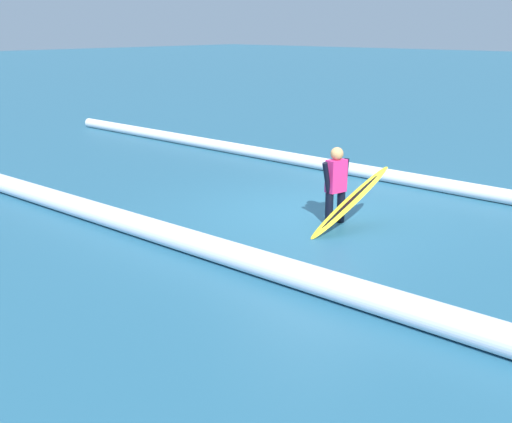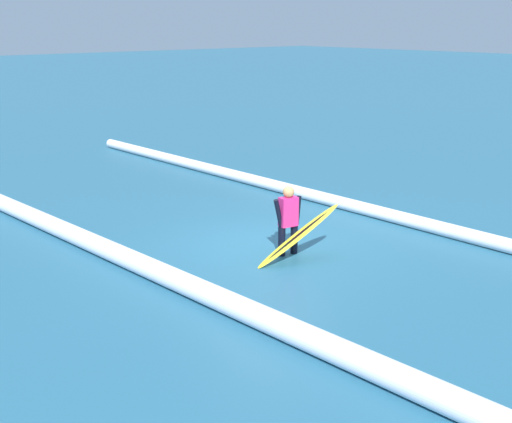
% 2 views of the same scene
% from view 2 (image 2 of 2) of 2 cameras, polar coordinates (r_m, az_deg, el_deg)
% --- Properties ---
extents(ground_plane, '(158.68, 158.68, 0.00)m').
position_cam_2_polar(ground_plane, '(14.08, 1.01, -2.63)').
color(ground_plane, '#27607C').
extents(surfer, '(0.26, 0.61, 1.34)m').
position_cam_2_polar(surfer, '(13.25, 2.63, -0.45)').
color(surfer, black).
rests_on(surfer, ground_plane).
extents(surfboard, '(0.54, 1.84, 0.97)m').
position_cam_2_polar(surfboard, '(13.03, 3.48, -1.95)').
color(surfboard, yellow).
rests_on(surfboard, ground_plane).
extents(wave_crest_foreground, '(22.22, 0.45, 0.29)m').
position_cam_2_polar(wave_crest_foreground, '(16.66, 7.30, 0.61)').
color(wave_crest_foreground, white).
rests_on(wave_crest_foreground, ground_plane).
extents(wave_crest_midground, '(19.09, 0.86, 0.36)m').
position_cam_2_polar(wave_crest_midground, '(10.62, -1.61, -7.70)').
color(wave_crest_midground, white).
rests_on(wave_crest_midground, ground_plane).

